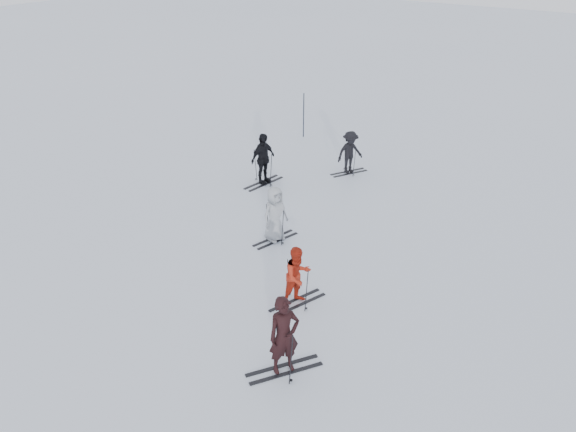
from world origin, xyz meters
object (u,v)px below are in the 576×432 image
(skier_near_dark, at_px, (284,336))
(skier_uphill_far, at_px, (350,153))
(skier_grey, at_px, (275,215))
(piste_marker, at_px, (304,115))
(skier_uphill_left, at_px, (263,159))
(skier_red, at_px, (298,277))

(skier_near_dark, distance_m, skier_uphill_far, 11.49)
(skier_near_dark, relative_size, skier_grey, 1.07)
(skier_uphill_far, height_order, piste_marker, piste_marker)
(piste_marker, bearing_deg, skier_near_dark, -58.31)
(skier_uphill_left, distance_m, piste_marker, 5.52)
(skier_grey, bearing_deg, skier_near_dark, -127.11)
(skier_red, relative_size, skier_grey, 0.92)
(skier_grey, relative_size, skier_uphill_left, 0.91)
(skier_near_dark, xyz_separation_m, skier_grey, (-3.59, 4.62, -0.07))
(skier_near_dark, distance_m, piste_marker, 15.47)
(skier_red, bearing_deg, skier_uphill_left, 62.43)
(skier_uphill_left, bearing_deg, skier_near_dark, -132.57)
(skier_near_dark, relative_size, skier_uphill_left, 0.97)
(skier_red, bearing_deg, piste_marker, 51.48)
(skier_grey, distance_m, piste_marker, 9.68)
(skier_grey, height_order, piste_marker, piste_marker)
(skier_uphill_left, relative_size, piste_marker, 0.95)
(skier_near_dark, xyz_separation_m, skier_uphill_left, (-6.50, 7.89, 0.03))
(skier_uphill_left, xyz_separation_m, skier_uphill_far, (2.21, 2.77, -0.13))
(skier_uphill_far, bearing_deg, skier_grey, -144.40)
(skier_red, relative_size, piste_marker, 0.79)
(skier_grey, distance_m, skier_uphill_far, 6.08)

